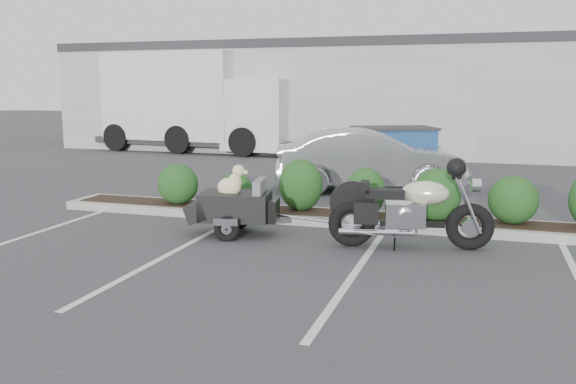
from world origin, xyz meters
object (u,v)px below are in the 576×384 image
(delivery_truck, at_px, (200,104))
(motorcycle, at_px, (410,211))
(dumpster, at_px, (393,152))
(sedan, at_px, (369,160))
(pet_trailer, at_px, (234,205))

(delivery_truck, bearing_deg, motorcycle, -47.95)
(dumpster, relative_size, delivery_truck, 0.30)
(sedan, height_order, dumpster, sedan)
(pet_trailer, relative_size, sedan, 0.46)
(dumpster, bearing_deg, sedan, -120.89)
(motorcycle, distance_m, sedan, 5.14)
(pet_trailer, height_order, delivery_truck, delivery_truck)
(dumpster, bearing_deg, motorcycle, -103.92)
(sedan, distance_m, delivery_truck, 10.42)
(pet_trailer, xyz_separation_m, sedan, (1.29, 4.90, 0.22))
(delivery_truck, bearing_deg, sedan, -37.98)
(pet_trailer, bearing_deg, dumpster, 66.76)
(pet_trailer, bearing_deg, motorcycle, -11.19)
(motorcycle, distance_m, dumpster, 7.15)
(sedan, xyz_separation_m, delivery_truck, (-7.63, 7.02, 1.02))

